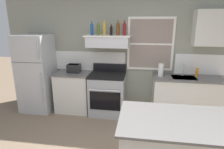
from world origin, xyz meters
The scene contains 17 objects.
back_wall centered at (0.03, 2.23, 1.35)m, with size 5.40×0.11×2.70m.
refrigerator centered at (-1.90, 1.84, 0.88)m, with size 0.70×0.72×1.75m.
counter_left_of_stove centered at (-1.05, 1.90, 0.46)m, with size 0.79×0.63×0.91m.
toaster centered at (-1.03, 1.92, 1.01)m, with size 0.30×0.20×0.19m.
stove_range centered at (-0.25, 1.86, 0.46)m, with size 0.76×0.69×1.09m.
range_hood_shelf centered at (-0.25, 1.96, 1.62)m, with size 0.96×0.52×0.24m.
bottle_blue_liqueur centered at (-0.59, 1.94, 1.86)m, with size 0.07×0.07×0.28m.
bottle_olive_oil_square centered at (-0.45, 1.92, 1.86)m, with size 0.06×0.06×0.27m.
bottle_champagne_gold_foil centered at (-0.32, 1.95, 1.88)m, with size 0.08×0.08×0.32m.
bottle_balsamic_dark centered at (-0.18, 1.92, 1.84)m, with size 0.06×0.06×0.22m.
bottle_amber_wine centered at (-0.04, 1.98, 1.87)m, with size 0.07×0.07×0.30m.
bottle_red_label_wine centered at (0.09, 1.95, 1.87)m, with size 0.07×0.07×0.30m.
counter_right_with_sink centered at (1.45, 1.90, 0.46)m, with size 1.43×0.63×0.91m.
sink_faucet centered at (1.35, 2.00, 1.08)m, with size 0.03×0.17×0.28m.
paper_towel_roll centered at (0.88, 1.90, 1.04)m, with size 0.11×0.11×0.27m, color white.
dish_soap_bottle centered at (1.63, 2.00, 1.00)m, with size 0.06×0.06×0.18m, color orange.
upper_cabinet_right centered at (1.80, 2.04, 1.90)m, with size 0.64×0.32×0.70m.
Camera 1 is at (0.45, -2.05, 2.02)m, focal length 30.37 mm.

